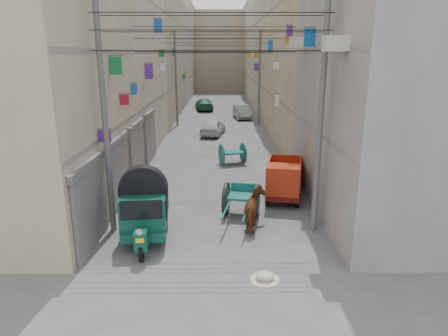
{
  "coord_description": "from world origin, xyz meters",
  "views": [
    {
      "loc": [
        0.27,
        -7.24,
        6.1
      ],
      "look_at": [
        0.38,
        6.5,
        2.17
      ],
      "focal_mm": 32.0,
      "sensor_mm": 36.0,
      "label": 1
    }
  ],
  "objects_px": {
    "second_cart": "(232,153)",
    "distant_car_grey": "(242,112)",
    "feed_sack": "(265,276)",
    "distant_car_green": "(204,104)",
    "distant_car_white": "(213,127)",
    "tonga_cart": "(241,199)",
    "auto_rickshaw": "(145,208)",
    "mini_truck": "(284,182)",
    "horse": "(255,210)"
  },
  "relations": [
    {
      "from": "horse",
      "to": "distant_car_green",
      "type": "relative_size",
      "value": 0.38
    },
    {
      "from": "distant_car_white",
      "to": "distant_car_green",
      "type": "height_order",
      "value": "distant_car_green"
    },
    {
      "from": "mini_truck",
      "to": "distant_car_grey",
      "type": "relative_size",
      "value": 0.84
    },
    {
      "from": "distant_car_white",
      "to": "distant_car_green",
      "type": "distance_m",
      "value": 14.58
    },
    {
      "from": "horse",
      "to": "distant_car_grey",
      "type": "xyz_separation_m",
      "value": [
        0.86,
        25.83,
        -0.07
      ]
    },
    {
      "from": "auto_rickshaw",
      "to": "feed_sack",
      "type": "xyz_separation_m",
      "value": [
        3.77,
        -2.55,
        -1.04
      ]
    },
    {
      "from": "tonga_cart",
      "to": "second_cart",
      "type": "height_order",
      "value": "tonga_cart"
    },
    {
      "from": "second_cart",
      "to": "horse",
      "type": "distance_m",
      "value": 8.91
    },
    {
      "from": "tonga_cart",
      "to": "distant_car_green",
      "type": "xyz_separation_m",
      "value": [
        -2.69,
        30.7,
        -0.03
      ]
    },
    {
      "from": "tonga_cart",
      "to": "distant_car_white",
      "type": "xyz_separation_m",
      "value": [
        -1.42,
        16.17,
        -0.04
      ]
    },
    {
      "from": "tonga_cart",
      "to": "distant_car_grey",
      "type": "height_order",
      "value": "distant_car_grey"
    },
    {
      "from": "second_cart",
      "to": "distant_car_green",
      "type": "height_order",
      "value": "distant_car_green"
    },
    {
      "from": "auto_rickshaw",
      "to": "horse",
      "type": "relative_size",
      "value": 1.69
    },
    {
      "from": "auto_rickshaw",
      "to": "tonga_cart",
      "type": "xyz_separation_m",
      "value": [
        3.34,
        2.12,
        -0.5
      ]
    },
    {
      "from": "second_cart",
      "to": "distant_car_grey",
      "type": "xyz_separation_m",
      "value": [
        1.43,
        16.94,
        0.01
      ]
    },
    {
      "from": "mini_truck",
      "to": "feed_sack",
      "type": "relative_size",
      "value": 6.41
    },
    {
      "from": "feed_sack",
      "to": "distant_car_grey",
      "type": "relative_size",
      "value": 0.13
    },
    {
      "from": "auto_rickshaw",
      "to": "distant_car_white",
      "type": "relative_size",
      "value": 0.77
    },
    {
      "from": "auto_rickshaw",
      "to": "distant_car_white",
      "type": "height_order",
      "value": "auto_rickshaw"
    },
    {
      "from": "horse",
      "to": "mini_truck",
      "type": "bearing_deg",
      "value": -110.85
    },
    {
      "from": "second_cart",
      "to": "distant_car_grey",
      "type": "height_order",
      "value": "distant_car_grey"
    },
    {
      "from": "distant_car_grey",
      "to": "distant_car_white",
      "type": "bearing_deg",
      "value": -114.84
    },
    {
      "from": "feed_sack",
      "to": "horse",
      "type": "xyz_separation_m",
      "value": [
        0.01,
        3.41,
        0.59
      ]
    },
    {
      "from": "feed_sack",
      "to": "distant_car_green",
      "type": "xyz_separation_m",
      "value": [
        -3.12,
        35.36,
        0.51
      ]
    },
    {
      "from": "mini_truck",
      "to": "horse",
      "type": "xyz_separation_m",
      "value": [
        -1.44,
        -2.87,
        -0.12
      ]
    },
    {
      "from": "distant_car_white",
      "to": "distant_car_grey",
      "type": "bearing_deg",
      "value": -97.71
    },
    {
      "from": "second_cart",
      "to": "auto_rickshaw",
      "type": "bearing_deg",
      "value": -124.33
    },
    {
      "from": "distant_car_white",
      "to": "distant_car_grey",
      "type": "xyz_separation_m",
      "value": [
        2.72,
        8.42,
        0.01
      ]
    },
    {
      "from": "auto_rickshaw",
      "to": "second_cart",
      "type": "bearing_deg",
      "value": 66.82
    },
    {
      "from": "mini_truck",
      "to": "distant_car_white",
      "type": "xyz_separation_m",
      "value": [
        -3.3,
        14.54,
        -0.2
      ]
    },
    {
      "from": "tonga_cart",
      "to": "horse",
      "type": "distance_m",
      "value": 1.32
    },
    {
      "from": "auto_rickshaw",
      "to": "distant_car_green",
      "type": "distance_m",
      "value": 32.83
    },
    {
      "from": "feed_sack",
      "to": "mini_truck",
      "type": "bearing_deg",
      "value": 76.99
    },
    {
      "from": "mini_truck",
      "to": "distant_car_white",
      "type": "bearing_deg",
      "value": 113.92
    },
    {
      "from": "distant_car_grey",
      "to": "distant_car_green",
      "type": "height_order",
      "value": "distant_car_grey"
    },
    {
      "from": "tonga_cart",
      "to": "horse",
      "type": "height_order",
      "value": "horse"
    },
    {
      "from": "tonga_cart",
      "to": "second_cart",
      "type": "xyz_separation_m",
      "value": [
        -0.13,
        7.65,
        -0.03
      ]
    },
    {
      "from": "feed_sack",
      "to": "distant_car_grey",
      "type": "xyz_separation_m",
      "value": [
        0.87,
        29.25,
        0.52
      ]
    },
    {
      "from": "mini_truck",
      "to": "second_cart",
      "type": "bearing_deg",
      "value": 119.63
    },
    {
      "from": "auto_rickshaw",
      "to": "feed_sack",
      "type": "bearing_deg",
      "value": -38.99
    },
    {
      "from": "distant_car_white",
      "to": "distant_car_green",
      "type": "bearing_deg",
      "value": -74.82
    },
    {
      "from": "tonga_cart",
      "to": "distant_car_white",
      "type": "distance_m",
      "value": 16.23
    },
    {
      "from": "tonga_cart",
      "to": "mini_truck",
      "type": "xyz_separation_m",
      "value": [
        1.88,
        1.63,
        0.17
      ]
    },
    {
      "from": "tonga_cart",
      "to": "second_cart",
      "type": "bearing_deg",
      "value": 101.96
    },
    {
      "from": "tonga_cart",
      "to": "second_cart",
      "type": "distance_m",
      "value": 7.65
    },
    {
      "from": "feed_sack",
      "to": "distant_car_green",
      "type": "height_order",
      "value": "distant_car_green"
    },
    {
      "from": "auto_rickshaw",
      "to": "second_cart",
      "type": "height_order",
      "value": "auto_rickshaw"
    },
    {
      "from": "auto_rickshaw",
      "to": "distant_car_green",
      "type": "height_order",
      "value": "auto_rickshaw"
    },
    {
      "from": "second_cart",
      "to": "distant_car_white",
      "type": "xyz_separation_m",
      "value": [
        -1.29,
        8.52,
        -0.0
      ]
    },
    {
      "from": "feed_sack",
      "to": "horse",
      "type": "distance_m",
      "value": 3.47
    }
  ]
}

